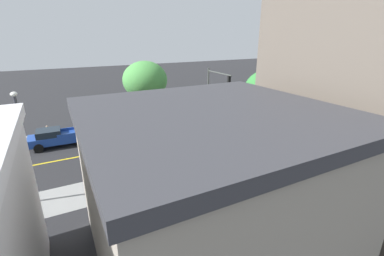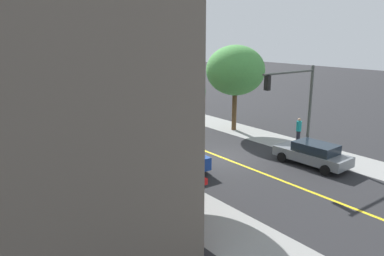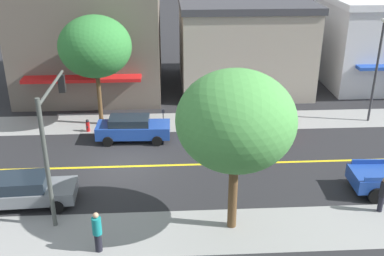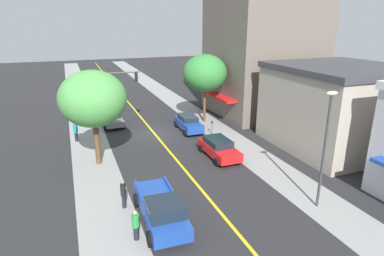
# 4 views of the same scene
# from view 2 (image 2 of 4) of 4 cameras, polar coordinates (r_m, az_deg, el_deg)

# --- Properties ---
(ground_plane) EXTENTS (140.00, 140.00, 0.00)m
(ground_plane) POSITION_cam_2_polar(r_m,az_deg,el_deg) (25.27, 4.78, -4.57)
(ground_plane) COLOR #262628
(sidewalk_left) EXTENTS (3.25, 126.00, 0.01)m
(sidewalk_left) POSITION_cam_2_polar(r_m,az_deg,el_deg) (21.89, -7.54, -7.65)
(sidewalk_left) COLOR gray
(sidewalk_left) RESTS_ON ground
(sidewalk_right) EXTENTS (3.25, 126.00, 0.01)m
(sidewalk_right) POSITION_cam_2_polar(r_m,az_deg,el_deg) (29.57, 13.79, -2.14)
(sidewalk_right) COLOR gray
(sidewalk_right) RESTS_ON ground
(road_centerline_stripe) EXTENTS (0.20, 126.00, 0.00)m
(road_centerline_stripe) POSITION_cam_2_polar(r_m,az_deg,el_deg) (25.27, 4.78, -4.56)
(road_centerline_stripe) COLOR yellow
(road_centerline_stripe) RESTS_ON ground
(street_tree_left_near) EXTENTS (4.93, 4.93, 7.23)m
(street_tree_left_near) POSITION_cam_2_polar(r_m,az_deg,el_deg) (31.88, 6.63, 8.70)
(street_tree_left_near) COLOR brown
(street_tree_left_near) RESTS_ON ground
(street_tree_right_corner) EXTENTS (4.65, 4.65, 7.31)m
(street_tree_right_corner) POSITION_cam_2_polar(r_m,az_deg,el_deg) (18.79, -5.02, 5.63)
(street_tree_right_corner) COLOR brown
(street_tree_right_corner) RESTS_ON ground
(fire_hydrant) EXTENTS (0.44, 0.24, 0.84)m
(fire_hydrant) POSITION_cam_2_polar(r_m,az_deg,el_deg) (20.19, -0.64, -8.18)
(fire_hydrant) COLOR red
(fire_hydrant) RESTS_ON ground
(parking_meter) EXTENTS (0.12, 0.18, 1.35)m
(parking_meter) POSITION_cam_2_polar(r_m,az_deg,el_deg) (23.83, -8.18, -3.58)
(parking_meter) COLOR #4C4C51
(parking_meter) RESTS_ON ground
(traffic_light_mast) EXTENTS (4.86, 0.32, 6.08)m
(traffic_light_mast) POSITION_cam_2_polar(r_m,az_deg,el_deg) (25.25, 15.65, 4.59)
(traffic_light_mast) COLOR #474C47
(traffic_light_mast) RESTS_ON ground
(street_lamp) EXTENTS (0.70, 0.36, 6.99)m
(street_lamp) POSITION_cam_2_polar(r_m,az_deg,el_deg) (35.85, -20.14, 7.18)
(street_lamp) COLOR #38383D
(street_lamp) RESTS_ON ground
(red_sedan_left_curb) EXTENTS (2.11, 4.63, 1.52)m
(red_sedan_left_curb) POSITION_cam_2_polar(r_m,az_deg,el_deg) (29.18, -10.10, -0.55)
(red_sedan_left_curb) COLOR red
(red_sedan_left_curb) RESTS_ON ground
(black_sedan_left_curb) EXTENTS (2.20, 4.38, 1.51)m
(black_sedan_left_curb) POSITION_cam_2_polar(r_m,az_deg,el_deg) (45.05, -19.95, 3.98)
(black_sedan_left_curb) COLOR black
(black_sedan_left_curb) RESTS_ON ground
(white_sedan_right_curb) EXTENTS (2.01, 4.36, 1.49)m
(white_sedan_right_curb) POSITION_cam_2_polar(r_m,az_deg,el_deg) (50.33, -13.83, 5.38)
(white_sedan_right_curb) COLOR silver
(white_sedan_right_curb) RESTS_ON ground
(gold_sedan_right_curb) EXTENTS (2.06, 4.32, 1.61)m
(gold_sedan_right_curb) POSITION_cam_2_polar(r_m,az_deg,el_deg) (44.82, -10.75, 4.57)
(gold_sedan_right_curb) COLOR #B29338
(gold_sedan_right_curb) RESTS_ON ground
(blue_sedan_left_curb) EXTENTS (2.04, 4.59, 1.55)m
(blue_sedan_left_curb) POSITION_cam_2_polar(r_m,az_deg,el_deg) (23.18, -2.05, -4.14)
(blue_sedan_left_curb) COLOR #1E429E
(blue_sedan_left_curb) RESTS_ON ground
(grey_sedan_right_curb) EXTENTS (2.24, 4.81, 1.49)m
(grey_sedan_right_curb) POSITION_cam_2_polar(r_m,az_deg,el_deg) (24.75, 17.93, -3.74)
(grey_sedan_right_curb) COLOR slate
(grey_sedan_right_curb) RESTS_ON ground
(blue_pickup_truck) EXTENTS (2.40, 5.70, 1.70)m
(blue_pickup_truck) POSITION_cam_2_polar(r_m,az_deg,el_deg) (38.49, -5.82, 3.26)
(blue_pickup_truck) COLOR #1E429E
(blue_pickup_truck) RESTS_ON ground
(pedestrian_teal_shirt) EXTENTS (0.39, 0.39, 1.86)m
(pedestrian_teal_shirt) POSITION_cam_2_polar(r_m,az_deg,el_deg) (29.84, 15.95, -0.19)
(pedestrian_teal_shirt) COLOR black
(pedestrian_teal_shirt) RESTS_ON ground
(pedestrian_black_shirt) EXTENTS (0.32, 0.32, 1.79)m
(pedestrian_black_shirt) POSITION_cam_2_polar(r_m,az_deg,el_deg) (37.50, -1.89, 3.17)
(pedestrian_black_shirt) COLOR black
(pedestrian_black_shirt) RESTS_ON ground
(pedestrian_green_shirt) EXTENTS (0.38, 0.38, 1.65)m
(pedestrian_green_shirt) POSITION_cam_2_polar(r_m,az_deg,el_deg) (40.08, -4.59, 3.70)
(pedestrian_green_shirt) COLOR black
(pedestrian_green_shirt) RESTS_ON ground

